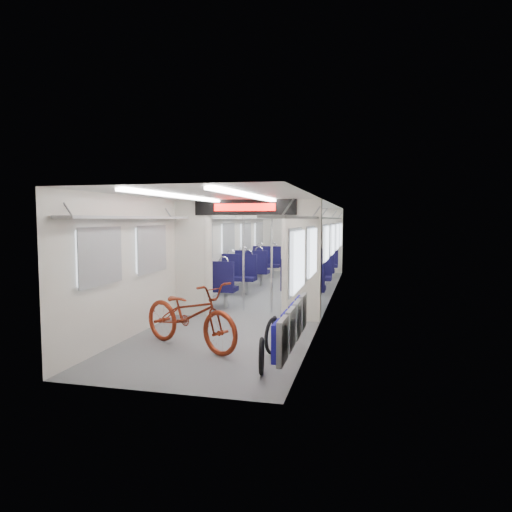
{
  "coord_description": "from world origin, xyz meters",
  "views": [
    {
      "loc": [
        2.25,
        -10.54,
        1.92
      ],
      "look_at": [
        0.14,
        -1.79,
        1.2
      ],
      "focal_mm": 32.0,
      "sensor_mm": 36.0,
      "label": 1
    }
  ],
  "objects_px": {
    "seat_bay_far_right": "(322,264)",
    "stanchion_near_left": "(244,256)",
    "stanchion_near_right": "(272,257)",
    "stanchion_far_right": "(289,248)",
    "bike_hoop_c": "(274,334)",
    "bicycle": "(190,314)",
    "seat_bay_near_left": "(227,277)",
    "bike_hoop_a": "(262,358)",
    "seat_bay_near_right": "(309,275)",
    "flip_bench": "(292,324)",
    "seat_bay_far_left": "(260,263)",
    "stanchion_far_left": "(271,248)",
    "bike_hoop_b": "(273,337)"
  },
  "relations": [
    {
      "from": "flip_bench",
      "to": "seat_bay_far_right",
      "type": "xyz_separation_m",
      "value": [
        -0.42,
        8.55,
        -0.05
      ]
    },
    {
      "from": "seat_bay_near_right",
      "to": "seat_bay_near_left",
      "type": "bearing_deg",
      "value": -163.19
    },
    {
      "from": "bike_hoop_a",
      "to": "stanchion_near_right",
      "type": "distance_m",
      "value": 3.93
    },
    {
      "from": "seat_bay_far_left",
      "to": "seat_bay_far_right",
      "type": "bearing_deg",
      "value": 16.49
    },
    {
      "from": "stanchion_near_left",
      "to": "flip_bench",
      "type": "bearing_deg",
      "value": -65.57
    },
    {
      "from": "stanchion_near_right",
      "to": "stanchion_far_right",
      "type": "bearing_deg",
      "value": 92.81
    },
    {
      "from": "flip_bench",
      "to": "bike_hoop_a",
      "type": "xyz_separation_m",
      "value": [
        -0.33,
        -0.32,
        -0.37
      ]
    },
    {
      "from": "bicycle",
      "to": "seat_bay_near_left",
      "type": "height_order",
      "value": "seat_bay_near_left"
    },
    {
      "from": "seat_bay_far_left",
      "to": "stanchion_near_left",
      "type": "bearing_deg",
      "value": -81.14
    },
    {
      "from": "bike_hoop_b",
      "to": "stanchion_far_right",
      "type": "bearing_deg",
      "value": 97.17
    },
    {
      "from": "stanchion_near_left",
      "to": "seat_bay_near_right",
      "type": "bearing_deg",
      "value": 55.29
    },
    {
      "from": "bike_hoop_a",
      "to": "seat_bay_far_left",
      "type": "xyz_separation_m",
      "value": [
        -1.96,
        8.32,
        0.35
      ]
    },
    {
      "from": "seat_bay_far_left",
      "to": "stanchion_near_left",
      "type": "xyz_separation_m",
      "value": [
        0.7,
        -4.5,
        0.59
      ]
    },
    {
      "from": "seat_bay_near_right",
      "to": "seat_bay_far_right",
      "type": "bearing_deg",
      "value": 90.0
    },
    {
      "from": "bicycle",
      "to": "seat_bay_near_right",
      "type": "distance_m",
      "value": 4.76
    },
    {
      "from": "seat_bay_near_right",
      "to": "stanchion_far_right",
      "type": "height_order",
      "value": "stanchion_far_right"
    },
    {
      "from": "stanchion_near_left",
      "to": "seat_bay_far_right",
      "type": "bearing_deg",
      "value": 76.97
    },
    {
      "from": "seat_bay_near_right",
      "to": "stanchion_far_right",
      "type": "xyz_separation_m",
      "value": [
        -0.71,
        1.43,
        0.58
      ]
    },
    {
      "from": "bicycle",
      "to": "seat_bay_far_right",
      "type": "relative_size",
      "value": 0.97
    },
    {
      "from": "seat_bay_near_right",
      "to": "stanchion_near_right",
      "type": "height_order",
      "value": "stanchion_near_right"
    },
    {
      "from": "bike_hoop_a",
      "to": "bike_hoop_c",
      "type": "bearing_deg",
      "value": 93.11
    },
    {
      "from": "seat_bay_near_right",
      "to": "stanchion_far_left",
      "type": "bearing_deg",
      "value": 132.71
    },
    {
      "from": "bike_hoop_c",
      "to": "stanchion_near_right",
      "type": "height_order",
      "value": "stanchion_near_right"
    },
    {
      "from": "flip_bench",
      "to": "stanchion_near_right",
      "type": "relative_size",
      "value": 0.91
    },
    {
      "from": "seat_bay_far_right",
      "to": "bike_hoop_b",
      "type": "bearing_deg",
      "value": -89.62
    },
    {
      "from": "seat_bay_near_right",
      "to": "stanchion_near_right",
      "type": "xyz_separation_m",
      "value": [
        -0.55,
        -1.75,
        0.58
      ]
    },
    {
      "from": "bike_hoop_a",
      "to": "seat_bay_near_right",
      "type": "xyz_separation_m",
      "value": [
        -0.09,
        5.51,
        0.36
      ]
    },
    {
      "from": "seat_bay_near_right",
      "to": "stanchion_far_left",
      "type": "height_order",
      "value": "stanchion_far_left"
    },
    {
      "from": "seat_bay_near_left",
      "to": "stanchion_far_left",
      "type": "xyz_separation_m",
      "value": [
        0.69,
        1.84,
        0.59
      ]
    },
    {
      "from": "seat_bay_far_right",
      "to": "seat_bay_far_left",
      "type": "bearing_deg",
      "value": -163.51
    },
    {
      "from": "flip_bench",
      "to": "bike_hoop_b",
      "type": "relative_size",
      "value": 3.93
    },
    {
      "from": "flip_bench",
      "to": "stanchion_near_right",
      "type": "bearing_deg",
      "value": 105.78
    },
    {
      "from": "flip_bench",
      "to": "seat_bay_far_right",
      "type": "height_order",
      "value": "seat_bay_far_right"
    },
    {
      "from": "stanchion_near_left",
      "to": "stanchion_near_right",
      "type": "bearing_deg",
      "value": -5.33
    },
    {
      "from": "stanchion_near_right",
      "to": "bike_hoop_c",
      "type": "bearing_deg",
      "value": -77.52
    },
    {
      "from": "bike_hoop_c",
      "to": "seat_bay_far_right",
      "type": "height_order",
      "value": "seat_bay_far_right"
    },
    {
      "from": "bike_hoop_a",
      "to": "stanchion_near_right",
      "type": "relative_size",
      "value": 0.2
    },
    {
      "from": "seat_bay_far_right",
      "to": "stanchion_near_left",
      "type": "distance_m",
      "value": 5.22
    },
    {
      "from": "stanchion_near_left",
      "to": "seat_bay_near_left",
      "type": "bearing_deg",
      "value": 121.98
    },
    {
      "from": "bicycle",
      "to": "seat_bay_far_right",
      "type": "xyz_separation_m",
      "value": [
        1.21,
        7.96,
        0.02
      ]
    },
    {
      "from": "seat_bay_near_right",
      "to": "stanchion_far_right",
      "type": "distance_m",
      "value": 1.7
    },
    {
      "from": "stanchion_near_left",
      "to": "seat_bay_far_left",
      "type": "bearing_deg",
      "value": 98.86
    },
    {
      "from": "flip_bench",
      "to": "stanchion_far_right",
      "type": "distance_m",
      "value": 6.74
    },
    {
      "from": "bike_hoop_a",
      "to": "seat_bay_far_left",
      "type": "relative_size",
      "value": 0.21
    },
    {
      "from": "seat_bay_far_left",
      "to": "bike_hoop_a",
      "type": "bearing_deg",
      "value": -76.72
    },
    {
      "from": "stanchion_far_left",
      "to": "bicycle",
      "type": "bearing_deg",
      "value": -90.32
    },
    {
      "from": "bike_hoop_c",
      "to": "stanchion_far_right",
      "type": "bearing_deg",
      "value": 97.25
    },
    {
      "from": "stanchion_far_right",
      "to": "seat_bay_far_left",
      "type": "bearing_deg",
      "value": 130.15
    },
    {
      "from": "stanchion_far_right",
      "to": "stanchion_far_left",
      "type": "bearing_deg",
      "value": -161.89
    },
    {
      "from": "flip_bench",
      "to": "bike_hoop_c",
      "type": "bearing_deg",
      "value": 115.89
    }
  ]
}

